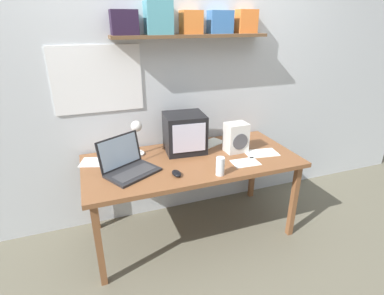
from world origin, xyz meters
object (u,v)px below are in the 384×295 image
at_px(laptop, 127,163).
at_px(loose_paper_near_laptop, 261,153).
at_px(juice_glass, 220,167).
at_px(crt_monitor, 185,133).
at_px(computer_mouse, 176,173).
at_px(printed_handout, 97,162).
at_px(open_notebook, 245,163).
at_px(corner_desk, 192,165).
at_px(space_heater, 236,137).
at_px(loose_paper_near_monitor, 211,143).
at_px(desk_lamp, 136,135).

xyz_separation_m(laptop, loose_paper_near_laptop, (1.10, -0.06, -0.06)).
bearing_deg(juice_glass, crt_monitor, 101.10).
distance_m(computer_mouse, printed_handout, 0.67).
distance_m(crt_monitor, open_notebook, 0.56).
bearing_deg(laptop, loose_paper_near_laptop, -31.96).
distance_m(corner_desk, printed_handout, 0.75).
bearing_deg(printed_handout, juice_glass, -32.09).
relative_size(laptop, space_heater, 1.83).
bearing_deg(loose_paper_near_monitor, corner_desk, -136.95).
distance_m(juice_glass, loose_paper_near_laptop, 0.54).
height_order(laptop, loose_paper_near_laptop, laptop).
bearing_deg(laptop, printed_handout, 102.00).
distance_m(space_heater, printed_handout, 1.15).
relative_size(loose_paper_near_monitor, printed_handout, 1.03).
height_order(computer_mouse, open_notebook, computer_mouse).
xyz_separation_m(desk_lamp, open_notebook, (0.77, -0.41, -0.19)).
height_order(desk_lamp, printed_handout, desk_lamp).
height_order(crt_monitor, printed_handout, crt_monitor).
bearing_deg(open_notebook, crt_monitor, 133.37).
bearing_deg(computer_mouse, crt_monitor, 63.46).
height_order(space_heater, loose_paper_near_monitor, space_heater).
height_order(crt_monitor, open_notebook, crt_monitor).
distance_m(space_heater, open_notebook, 0.26).
distance_m(crt_monitor, printed_handout, 0.74).
height_order(laptop, loose_paper_near_monitor, laptop).
height_order(desk_lamp, juice_glass, desk_lamp).
bearing_deg(open_notebook, loose_paper_near_monitor, 101.73).
xyz_separation_m(space_heater, printed_handout, (-1.13, 0.18, -0.12)).
relative_size(space_heater, printed_handout, 0.87).
bearing_deg(crt_monitor, printed_handout, -176.67).
xyz_separation_m(loose_paper_near_monitor, loose_paper_near_laptop, (0.31, -0.35, 0.00)).
relative_size(crt_monitor, open_notebook, 1.62).
distance_m(corner_desk, open_notebook, 0.43).
bearing_deg(space_heater, crt_monitor, 156.31).
distance_m(loose_paper_near_monitor, open_notebook, 0.47).
xyz_separation_m(corner_desk, loose_paper_near_monitor, (0.27, 0.25, 0.06)).
distance_m(crt_monitor, computer_mouse, 0.47).
bearing_deg(printed_handout, loose_paper_near_laptop, -12.65).
bearing_deg(desk_lamp, open_notebook, -38.69).
distance_m(laptop, loose_paper_near_laptop, 1.11).
bearing_deg(loose_paper_near_laptop, space_heater, 147.45).
distance_m(crt_monitor, loose_paper_near_laptop, 0.66).
bearing_deg(corner_desk, loose_paper_near_monitor, 43.05).
bearing_deg(loose_paper_near_laptop, crt_monitor, 154.80).
bearing_deg(laptop, juice_glass, -53.36).
bearing_deg(desk_lamp, computer_mouse, -75.31).
bearing_deg(crt_monitor, loose_paper_near_laptop, -20.33).
distance_m(desk_lamp, space_heater, 0.82).
bearing_deg(computer_mouse, space_heater, 22.11).
bearing_deg(juice_glass, space_heater, 48.43).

